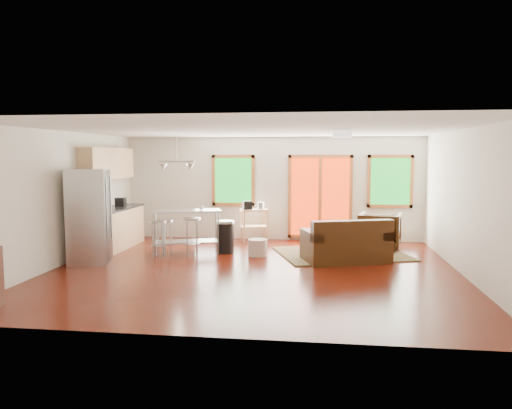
# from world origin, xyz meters

# --- Properties ---
(floor) EXTENTS (7.50, 7.00, 0.02)m
(floor) POSITION_xyz_m (0.00, 0.00, -0.01)
(floor) COLOR #370B03
(floor) RESTS_ON ground
(ceiling) EXTENTS (7.50, 7.00, 0.02)m
(ceiling) POSITION_xyz_m (0.00, 0.00, 2.61)
(ceiling) COLOR silver
(ceiling) RESTS_ON ground
(back_wall) EXTENTS (7.50, 0.02, 2.60)m
(back_wall) POSITION_xyz_m (0.00, 3.51, 1.30)
(back_wall) COLOR beige
(back_wall) RESTS_ON ground
(left_wall) EXTENTS (0.02, 7.00, 2.60)m
(left_wall) POSITION_xyz_m (-3.76, 0.00, 1.30)
(left_wall) COLOR beige
(left_wall) RESTS_ON ground
(right_wall) EXTENTS (0.02, 7.00, 2.60)m
(right_wall) POSITION_xyz_m (3.76, 0.00, 1.30)
(right_wall) COLOR beige
(right_wall) RESTS_ON ground
(front_wall) EXTENTS (7.50, 0.02, 2.60)m
(front_wall) POSITION_xyz_m (0.00, -3.51, 1.30)
(front_wall) COLOR beige
(front_wall) RESTS_ON ground
(window_left) EXTENTS (1.10, 0.05, 1.30)m
(window_left) POSITION_xyz_m (-1.00, 3.46, 1.50)
(window_left) COLOR #125918
(window_left) RESTS_ON back_wall
(french_doors) EXTENTS (1.60, 0.05, 2.10)m
(french_doors) POSITION_xyz_m (1.20, 3.46, 1.10)
(french_doors) COLOR #B82809
(french_doors) RESTS_ON back_wall
(window_right) EXTENTS (1.10, 0.05, 1.30)m
(window_right) POSITION_xyz_m (2.90, 3.46, 1.50)
(window_right) COLOR #125918
(window_right) RESTS_ON back_wall
(rug) EXTENTS (3.13, 2.74, 0.03)m
(rug) POSITION_xyz_m (1.69, 1.73, 0.01)
(rug) COLOR #44633B
(rug) RESTS_ON floor
(loveseat) EXTENTS (1.86, 1.41, 0.88)m
(loveseat) POSITION_xyz_m (1.74, 0.97, 0.35)
(loveseat) COLOR black
(loveseat) RESTS_ON floor
(coffee_table) EXTENTS (1.09, 0.90, 0.38)m
(coffee_table) POSITION_xyz_m (2.06, 1.78, 0.32)
(coffee_table) COLOR #37170C
(coffee_table) RESTS_ON floor
(armchair) EXTENTS (1.06, 1.01, 0.93)m
(armchair) POSITION_xyz_m (2.57, 2.48, 0.46)
(armchair) COLOR black
(armchair) RESTS_ON floor
(ottoman) EXTENTS (0.72, 0.72, 0.44)m
(ottoman) POSITION_xyz_m (1.31, 2.13, 0.22)
(ottoman) COLOR black
(ottoman) RESTS_ON floor
(pouf) EXTENTS (0.49, 0.49, 0.36)m
(pouf) POSITION_xyz_m (-0.10, 1.32, 0.18)
(pouf) COLOR beige
(pouf) RESTS_ON floor
(vase) EXTENTS (0.19, 0.20, 0.30)m
(vase) POSITION_xyz_m (1.96, 1.91, 0.51)
(vase) COLOR silver
(vase) RESTS_ON coffee_table
(book) EXTENTS (0.23, 0.06, 0.31)m
(book) POSITION_xyz_m (1.94, 1.97, 0.55)
(book) COLOR maroon
(book) RESTS_ON coffee_table
(cabinets) EXTENTS (0.64, 2.24, 2.30)m
(cabinets) POSITION_xyz_m (-3.49, 1.70, 0.93)
(cabinets) COLOR tan
(cabinets) RESTS_ON floor
(refrigerator) EXTENTS (0.89, 0.88, 1.87)m
(refrigerator) POSITION_xyz_m (-3.30, 0.20, 0.93)
(refrigerator) COLOR #B7BABC
(refrigerator) RESTS_ON floor
(island) EXTENTS (1.60, 1.04, 0.94)m
(island) POSITION_xyz_m (-1.68, 1.46, 0.65)
(island) COLOR #B7BABC
(island) RESTS_ON floor
(cup) EXTENTS (0.13, 0.11, 0.11)m
(cup) POSITION_xyz_m (-1.37, 1.53, 1.01)
(cup) COLOR silver
(cup) RESTS_ON island
(bar_stool_a) EXTENTS (0.42, 0.42, 0.77)m
(bar_stool_a) POSITION_xyz_m (-2.18, 0.99, 0.57)
(bar_stool_a) COLOR #B7BABC
(bar_stool_a) RESTS_ON floor
(bar_stool_b) EXTENTS (0.47, 0.47, 0.76)m
(bar_stool_b) POSITION_xyz_m (-2.10, 1.19, 0.56)
(bar_stool_b) COLOR #B7BABC
(bar_stool_b) RESTS_ON floor
(bar_stool_c) EXTENTS (0.47, 0.47, 0.81)m
(bar_stool_c) POSITION_xyz_m (-1.50, 1.23, 0.60)
(bar_stool_c) COLOR #B7BABC
(bar_stool_c) RESTS_ON floor
(trash_can) EXTENTS (0.41, 0.41, 0.71)m
(trash_can) POSITION_xyz_m (-0.84, 1.57, 0.36)
(trash_can) COLOR black
(trash_can) RESTS_ON floor
(kitchen_cart) EXTENTS (0.77, 0.63, 1.02)m
(kitchen_cart) POSITION_xyz_m (-0.43, 3.06, 0.70)
(kitchen_cart) COLOR tan
(kitchen_cart) RESTS_ON floor
(ceiling_flush) EXTENTS (0.35, 0.35, 0.12)m
(ceiling_flush) POSITION_xyz_m (1.60, 0.60, 2.53)
(ceiling_flush) COLOR white
(ceiling_flush) RESTS_ON ceiling
(pendant_light) EXTENTS (0.80, 0.18, 0.79)m
(pendant_light) POSITION_xyz_m (-1.90, 1.50, 1.90)
(pendant_light) COLOR gray
(pendant_light) RESTS_ON ceiling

